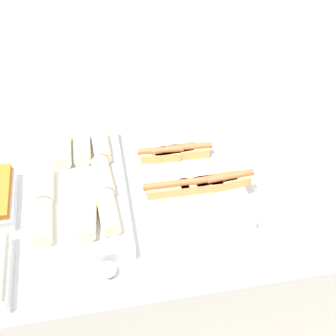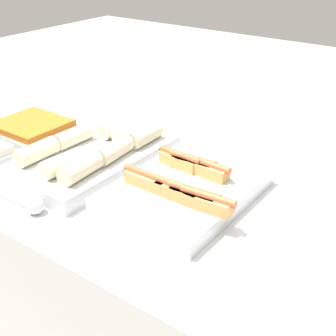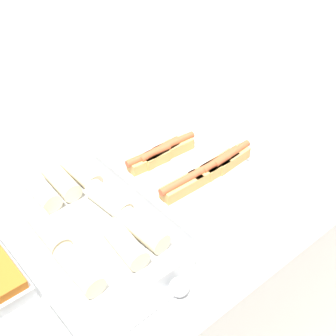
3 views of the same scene
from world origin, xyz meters
The scene contains 5 objects.
ground_plane centered at (0.00, 0.00, 0.00)m, with size 12.00×12.00×0.00m, color #ADA393.
counter centered at (0.00, 0.00, 0.45)m, with size 1.85×0.83×0.89m.
tray_hotdogs centered at (-0.09, 0.00, 0.93)m, with size 0.37×0.46×0.10m.
tray_wraps centered at (-0.45, 0.00, 0.93)m, with size 0.31×0.54×0.11m.
serving_spoon_near centered at (-0.39, -0.30, 0.92)m, with size 0.22×0.05×0.05m.
Camera 3 is at (-0.84, -0.80, 1.83)m, focal length 50.00 mm.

